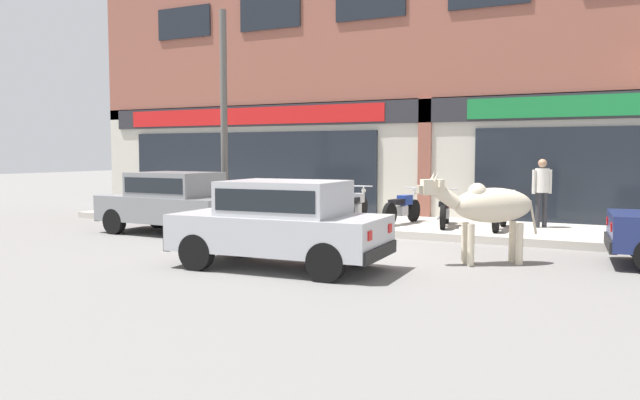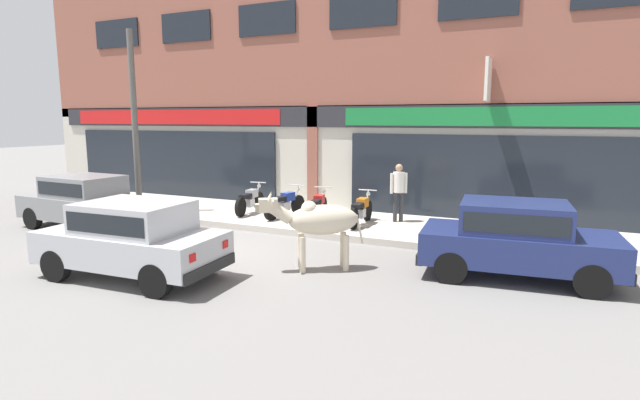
{
  "view_description": "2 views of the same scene",
  "coord_description": "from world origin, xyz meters",
  "px_view_note": "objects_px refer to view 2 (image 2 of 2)",
  "views": [
    {
      "loc": [
        5.07,
        -10.92,
        1.93
      ],
      "look_at": [
        -0.91,
        1.0,
        0.9
      ],
      "focal_mm": 35.0,
      "sensor_mm": 36.0,
      "label": 1
    },
    {
      "loc": [
        6.96,
        -8.84,
        2.99
      ],
      "look_at": [
        2.37,
        1.0,
        1.22
      ],
      "focal_mm": 28.0,
      "sensor_mm": 36.0,
      "label": 2
    }
  ],
  "objects_px": {
    "car_0": "(83,199)",
    "car_1": "(132,236)",
    "motorcycle_1": "(285,204)",
    "motorcycle_3": "(361,210)",
    "car_2": "(517,236)",
    "utility_pole": "(135,123)",
    "pedestrian": "(399,186)",
    "cow": "(318,221)",
    "motorcycle_2": "(318,207)",
    "motorcycle_0": "(250,200)"
  },
  "relations": [
    {
      "from": "motorcycle_1",
      "to": "pedestrian",
      "type": "relative_size",
      "value": 1.13
    },
    {
      "from": "motorcycle_0",
      "to": "motorcycle_2",
      "type": "distance_m",
      "value": 2.34
    },
    {
      "from": "motorcycle_0",
      "to": "motorcycle_3",
      "type": "height_order",
      "value": "same"
    },
    {
      "from": "pedestrian",
      "to": "cow",
      "type": "bearing_deg",
      "value": -94.26
    },
    {
      "from": "car_1",
      "to": "motorcycle_2",
      "type": "distance_m",
      "value": 5.75
    },
    {
      "from": "motorcycle_2",
      "to": "pedestrian",
      "type": "xyz_separation_m",
      "value": [
        2.08,
        0.78,
        0.6
      ]
    },
    {
      "from": "motorcycle_1",
      "to": "motorcycle_3",
      "type": "bearing_deg",
      "value": -2.11
    },
    {
      "from": "motorcycle_1",
      "to": "car_1",
      "type": "bearing_deg",
      "value": -91.32
    },
    {
      "from": "motorcycle_3",
      "to": "pedestrian",
      "type": "relative_size",
      "value": 1.13
    },
    {
      "from": "motorcycle_2",
      "to": "motorcycle_3",
      "type": "relative_size",
      "value": 0.99
    },
    {
      "from": "motorcycle_0",
      "to": "motorcycle_2",
      "type": "xyz_separation_m",
      "value": [
        2.34,
        -0.14,
        0.0
      ]
    },
    {
      "from": "cow",
      "to": "motorcycle_3",
      "type": "height_order",
      "value": "cow"
    },
    {
      "from": "cow",
      "to": "utility_pole",
      "type": "height_order",
      "value": "utility_pole"
    },
    {
      "from": "motorcycle_2",
      "to": "motorcycle_3",
      "type": "bearing_deg",
      "value": -0.87
    },
    {
      "from": "car_1",
      "to": "utility_pole",
      "type": "relative_size",
      "value": 0.68
    },
    {
      "from": "motorcycle_0",
      "to": "utility_pole",
      "type": "xyz_separation_m",
      "value": [
        -3.23,
        -1.2,
        2.31
      ]
    },
    {
      "from": "car_0",
      "to": "pedestrian",
      "type": "distance_m",
      "value": 8.65
    },
    {
      "from": "cow",
      "to": "motorcycle_0",
      "type": "distance_m",
      "value": 5.61
    },
    {
      "from": "motorcycle_2",
      "to": "car_2",
      "type": "bearing_deg",
      "value": -25.92
    },
    {
      "from": "car_2",
      "to": "motorcycle_2",
      "type": "height_order",
      "value": "car_2"
    },
    {
      "from": "car_0",
      "to": "utility_pole",
      "type": "height_order",
      "value": "utility_pole"
    },
    {
      "from": "motorcycle_3",
      "to": "utility_pole",
      "type": "height_order",
      "value": "utility_pole"
    },
    {
      "from": "cow",
      "to": "car_2",
      "type": "height_order",
      "value": "cow"
    },
    {
      "from": "car_1",
      "to": "utility_pole",
      "type": "bearing_deg",
      "value": 133.76
    },
    {
      "from": "cow",
      "to": "motorcycle_0",
      "type": "bearing_deg",
      "value": 136.83
    },
    {
      "from": "car_0",
      "to": "car_1",
      "type": "distance_m",
      "value": 5.23
    },
    {
      "from": "car_1",
      "to": "utility_pole",
      "type": "height_order",
      "value": "utility_pole"
    },
    {
      "from": "motorcycle_2",
      "to": "utility_pole",
      "type": "bearing_deg",
      "value": -169.2
    },
    {
      "from": "car_0",
      "to": "motorcycle_0",
      "type": "distance_m",
      "value": 4.59
    },
    {
      "from": "car_2",
      "to": "pedestrian",
      "type": "relative_size",
      "value": 2.33
    },
    {
      "from": "car_1",
      "to": "cow",
      "type": "bearing_deg",
      "value": 32.99
    },
    {
      "from": "car_0",
      "to": "car_1",
      "type": "height_order",
      "value": "same"
    },
    {
      "from": "pedestrian",
      "to": "utility_pole",
      "type": "bearing_deg",
      "value": -166.42
    },
    {
      "from": "car_0",
      "to": "motorcycle_0",
      "type": "relative_size",
      "value": 2.03
    },
    {
      "from": "utility_pole",
      "to": "motorcycle_1",
      "type": "bearing_deg",
      "value": 14.16
    },
    {
      "from": "cow",
      "to": "car_1",
      "type": "relative_size",
      "value": 0.51
    },
    {
      "from": "car_0",
      "to": "pedestrian",
      "type": "bearing_deg",
      "value": 25.56
    },
    {
      "from": "motorcycle_0",
      "to": "car_0",
      "type": "bearing_deg",
      "value": -137.62
    },
    {
      "from": "cow",
      "to": "car_0",
      "type": "relative_size",
      "value": 0.51
    },
    {
      "from": "car_2",
      "to": "utility_pole",
      "type": "distance_m",
      "value": 11.21
    },
    {
      "from": "motorcycle_1",
      "to": "pedestrian",
      "type": "xyz_separation_m",
      "value": [
        3.16,
        0.72,
        0.6
      ]
    },
    {
      "from": "motorcycle_2",
      "to": "utility_pole",
      "type": "relative_size",
      "value": 0.33
    },
    {
      "from": "car_0",
      "to": "motorcycle_1",
      "type": "relative_size",
      "value": 2.04
    },
    {
      "from": "motorcycle_0",
      "to": "motorcycle_3",
      "type": "xyz_separation_m",
      "value": [
        3.62,
        -0.16,
        0.0
      ]
    },
    {
      "from": "motorcycle_2",
      "to": "motorcycle_0",
      "type": "bearing_deg",
      "value": 176.54
    },
    {
      "from": "utility_pole",
      "to": "motorcycle_2",
      "type": "bearing_deg",
      "value": 10.8
    },
    {
      "from": "motorcycle_1",
      "to": "utility_pole",
      "type": "bearing_deg",
      "value": -165.84
    },
    {
      "from": "motorcycle_1",
      "to": "motorcycle_2",
      "type": "height_order",
      "value": "same"
    },
    {
      "from": "car_2",
      "to": "car_1",
      "type": "bearing_deg",
      "value": -155.28
    },
    {
      "from": "car_1",
      "to": "motorcycle_3",
      "type": "relative_size",
      "value": 2.03
    }
  ]
}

